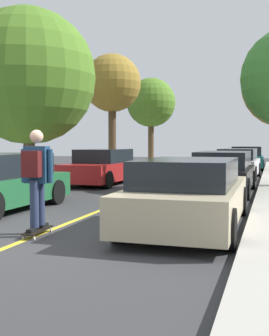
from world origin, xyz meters
The scene contains 12 objects.
ground centered at (0.00, 0.00, 0.00)m, with size 80.00×80.00×0.00m, color #353538.
center_line centered at (0.00, 4.00, 0.00)m, with size 0.12×39.20×0.01m, color gold.
parked_car_left_near centered at (-2.39, 8.96, 0.66)m, with size 1.92×4.33×1.35m.
parked_car_right_nearest centered at (2.39, 1.48, 0.64)m, with size 1.98×4.66×1.30m.
parked_car_right_near centered at (2.39, 7.36, 0.66)m, with size 1.85×4.54×1.32m.
parked_car_right_far centered at (2.39, 13.40, 0.66)m, with size 1.90×4.27×1.33m.
parked_car_right_farthest centered at (2.39, 20.30, 0.67)m, with size 2.09×4.23×1.37m.
street_tree_left_nearest centered at (-4.43, 7.04, 3.94)m, with size 4.80×4.80×6.21m.
street_tree_left_near centered at (-4.43, 15.47, 4.75)m, with size 3.11×3.11×6.23m.
street_tree_left_far centered at (-4.43, 23.31, 4.42)m, with size 3.47×3.47×6.05m.
skateboard centered at (0.01, -0.01, 0.09)m, with size 0.30×0.86×0.10m.
skateboarder centered at (0.01, -0.05, 1.08)m, with size 0.59×0.71×1.72m.
Camera 1 is at (3.87, -6.58, 1.61)m, focal length 46.34 mm.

